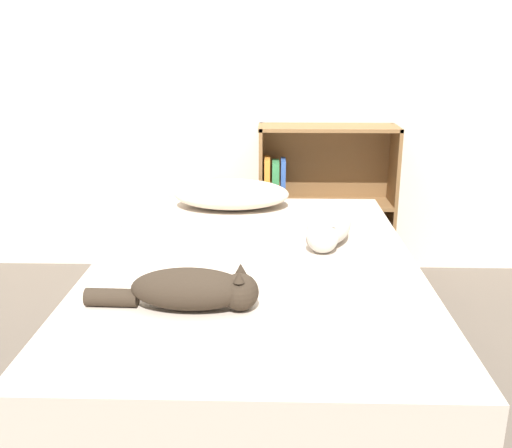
% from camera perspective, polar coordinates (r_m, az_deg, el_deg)
% --- Properties ---
extents(ground_plane, '(8.00, 8.00, 0.00)m').
position_cam_1_polar(ground_plane, '(2.45, -0.10, -15.43)').
color(ground_plane, brown).
extents(wall_back, '(8.00, 0.06, 2.50)m').
position_cam_1_polar(wall_back, '(3.36, 0.59, 16.20)').
color(wall_back, silver).
rests_on(wall_back, ground_plane).
extents(bed, '(1.27, 1.88, 0.54)m').
position_cam_1_polar(bed, '(2.31, -0.10, -9.91)').
color(bed, '#333338').
rests_on(bed, ground_plane).
extents(pillow, '(0.58, 0.35, 0.14)m').
position_cam_1_polar(pillow, '(2.88, -2.45, 3.01)').
color(pillow, beige).
rests_on(pillow, bed).
extents(cat_light, '(0.26, 0.49, 0.15)m').
position_cam_1_polar(cat_light, '(2.38, 7.26, -0.30)').
color(cat_light, beige).
rests_on(cat_light, bed).
extents(cat_dark, '(0.55, 0.17, 0.14)m').
position_cam_1_polar(cat_dark, '(1.80, -6.22, -6.55)').
color(cat_dark, '#33281E').
rests_on(cat_dark, bed).
extents(bookshelf, '(0.78, 0.26, 0.90)m').
position_cam_1_polar(bookshelf, '(3.36, 6.42, 2.46)').
color(bookshelf, brown).
rests_on(bookshelf, ground_plane).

